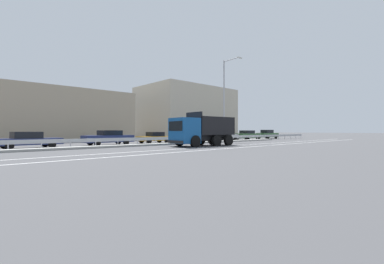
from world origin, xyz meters
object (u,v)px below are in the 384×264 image
at_px(dump_truck, 196,132).
at_px(street_lamp_1, 225,97).
at_px(parked_car_4, 155,137).
at_px(parked_car_5, 195,136).
at_px(parked_car_7, 248,135).
at_px(parked_car_8, 267,134).
at_px(parked_car_6, 225,136).
at_px(median_road_sign, 214,133).
at_px(parked_car_2, 28,140).
at_px(parked_car_3, 109,138).

distance_m(dump_truck, street_lamp_1, 9.85).
relative_size(parked_car_4, parked_car_5, 0.88).
bearing_deg(street_lamp_1, parked_car_7, 20.18).
bearing_deg(parked_car_8, parked_car_6, -84.87).
height_order(median_road_sign, parked_car_8, median_road_sign).
bearing_deg(parked_car_4, parked_car_8, -87.52).
bearing_deg(parked_car_8, parked_car_5, -85.73).
distance_m(parked_car_2, parked_car_4, 12.55).
distance_m(parked_car_6, parked_car_7, 5.81).
bearing_deg(dump_truck, parked_car_3, 40.65).
bearing_deg(parked_car_6, street_lamp_1, 133.04).
bearing_deg(parked_car_5, parked_car_3, 84.42).
height_order(street_lamp_1, parked_car_8, street_lamp_1).
relative_size(parked_car_4, parked_car_6, 0.90).
relative_size(parked_car_2, parked_car_5, 1.11).
xyz_separation_m(street_lamp_1, parked_car_3, (-13.48, 3.83, -4.94)).
relative_size(median_road_sign, parked_car_3, 0.46).
bearing_deg(parked_car_4, parked_car_5, -89.67).
bearing_deg(parked_car_8, median_road_sign, -75.03).
height_order(street_lamp_1, parked_car_7, street_lamp_1).
xyz_separation_m(dump_truck, parked_car_8, (24.13, 7.09, -0.51)).
bearing_deg(parked_car_5, parked_car_6, -96.22).
height_order(dump_truck, parked_car_6, dump_truck).
height_order(dump_truck, parked_car_8, dump_truck).
distance_m(dump_truck, parked_car_6, 13.96).
bearing_deg(parked_car_5, dump_truck, 132.90).
bearing_deg(parked_car_2, parked_car_4, 86.62).
relative_size(parked_car_3, parked_car_6, 1.12).
height_order(dump_truck, parked_car_3, dump_truck).
xyz_separation_m(median_road_sign, parked_car_5, (-0.13, 3.33, -0.45)).
bearing_deg(parked_car_3, street_lamp_1, -107.42).
distance_m(median_road_sign, parked_car_3, 12.36).
height_order(parked_car_3, parked_car_8, parked_car_8).
xyz_separation_m(median_road_sign, parked_car_8, (17.61, 3.42, -0.38)).
bearing_deg(parked_car_4, dump_truck, -179.12).
height_order(median_road_sign, parked_car_5, median_road_sign).
distance_m(parked_car_7, parked_car_8, 6.17).
distance_m(parked_car_2, parked_car_3, 6.96).
distance_m(parked_car_4, parked_car_5, 6.13).
xyz_separation_m(parked_car_5, parked_car_7, (11.57, -0.05, 0.03)).
distance_m(parked_car_3, parked_car_8, 29.46).
height_order(parked_car_2, parked_car_4, parked_car_2).
xyz_separation_m(parked_car_2, parked_car_4, (12.55, 0.19, -0.03)).
bearing_deg(parked_car_8, parked_car_3, -86.19).
bearing_deg(dump_truck, parked_car_8, -69.58).
xyz_separation_m(parked_car_3, parked_car_8, (29.46, -0.08, 0.03)).
relative_size(parked_car_2, parked_car_8, 1.09).
xyz_separation_m(median_road_sign, parked_car_3, (-11.85, 3.51, -0.42)).
relative_size(parked_car_5, parked_car_8, 0.99).
height_order(dump_truck, parked_car_4, dump_truck).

